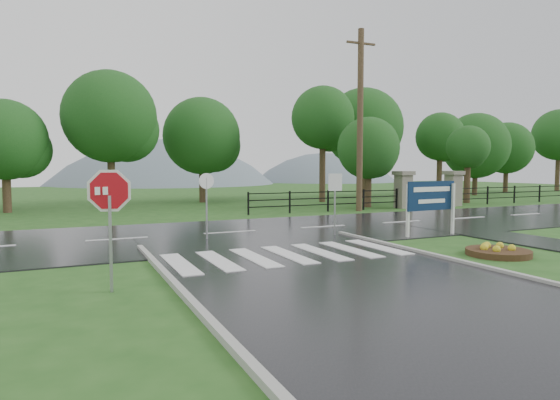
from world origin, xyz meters
name	(u,v)px	position (x,y,z in m)	size (l,w,h in m)	color
ground	(409,305)	(0.00, 0.00, 0.00)	(120.00, 120.00, 0.00)	#24521B
main_road	(230,233)	(0.00, 10.00, 0.00)	(90.00, 8.00, 0.04)	black
walkway	(531,242)	(8.50, 4.00, 0.00)	(2.20, 11.00, 0.04)	#27272A
crosswalk	(288,254)	(0.00, 5.00, 0.06)	(6.50, 2.80, 0.02)	silver
pillar_west	(403,189)	(13.00, 16.00, 1.18)	(1.00, 1.00, 2.24)	gray
pillar_east	(453,187)	(17.00, 16.00, 1.18)	(1.00, 1.00, 2.24)	gray
fence_west	(328,199)	(7.75, 16.00, 0.72)	(9.58, 0.08, 1.20)	black
hills	(135,288)	(3.49, 65.00, -15.54)	(102.00, 48.00, 48.00)	slate
treeline	(176,205)	(1.00, 24.00, 0.00)	(83.20, 5.20, 10.00)	#154616
stop_sign	(109,201)	(-4.77, 3.14, 1.80)	(1.11, 0.31, 2.58)	#939399
estate_billboard	(431,199)	(6.26, 6.29, 1.36)	(2.25, 0.24, 1.97)	silver
flower_bed	(498,251)	(5.41, 2.69, 0.13)	(1.73, 1.73, 0.35)	#332111
reg_sign_small	(335,192)	(3.15, 7.71, 1.58)	(0.49, 0.13, 2.25)	#939399
reg_sign_round	(207,198)	(-1.25, 8.73, 1.43)	(0.53, 0.08, 2.27)	#939399
utility_pole_east	(360,120)	(9.48, 15.50, 5.12)	(1.79, 0.34, 10.07)	#473523
entrance_tree_left	(368,148)	(11.49, 17.50, 3.62)	(3.82, 3.82, 5.56)	#3D2B1C
entrance_tree_right	(468,148)	(19.76, 17.50, 3.83)	(2.91, 2.91, 5.34)	#3D2B1C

